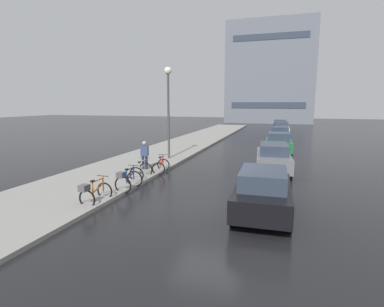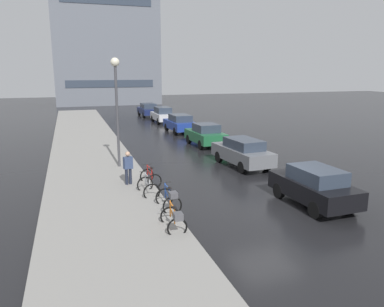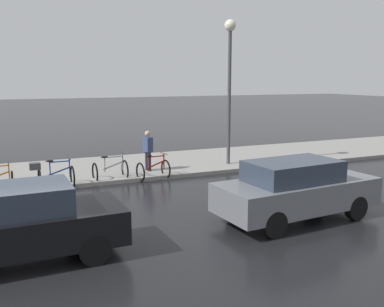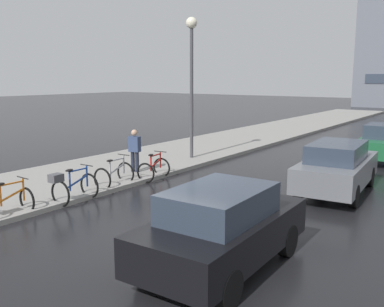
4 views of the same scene
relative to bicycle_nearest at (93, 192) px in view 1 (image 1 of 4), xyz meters
The scene contains 15 objects.
ground_plane 4.23m from the bicycle_nearest, 15.45° to the left, with size 140.00×140.00×0.00m, color black.
sidewalk_kerb 11.30m from the bicycle_nearest, 99.95° to the left, with size 4.80×60.00×0.14m, color gray.
bicycle_nearest is the anchor object (origin of this frame).
bicycle_second 1.92m from the bicycle_nearest, 80.14° to the left, with size 0.78×1.39×1.03m.
bicycle_third 3.93m from the bicycle_nearest, 90.87° to the left, with size 0.80×1.20×1.01m.
bicycle_farthest 5.42m from the bicycle_nearest, 86.23° to the left, with size 0.84×1.17×0.95m.
car_black 6.04m from the bicycle_nearest, ahead, with size 1.87×3.93×1.57m.
car_grey 9.57m from the bicycle_nearest, 50.89° to the left, with size 2.07×4.48×1.58m.
car_green 15.01m from the bicycle_nearest, 65.82° to the left, with size 2.02×3.90×1.59m.
car_blue 20.90m from the bicycle_nearest, 73.06° to the left, with size 2.01×4.19×1.56m.
car_white 27.28m from the bicycle_nearest, 76.95° to the left, with size 1.78×3.95×1.63m.
car_navy 33.03m from the bicycle_nearest, 79.77° to the left, with size 1.93×4.33×1.53m.
pedestrian 5.59m from the bicycle_nearest, 96.72° to the left, with size 0.44×0.32×1.68m.
streetlamp 9.76m from the bicycle_nearest, 93.94° to the left, with size 0.46×0.46×5.94m.
building_facade_main 52.62m from the bicycle_nearest, 86.39° to the left, with size 16.04×8.04×18.65m.
Camera 1 is at (2.53, -10.09, 3.69)m, focal length 28.00 mm.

